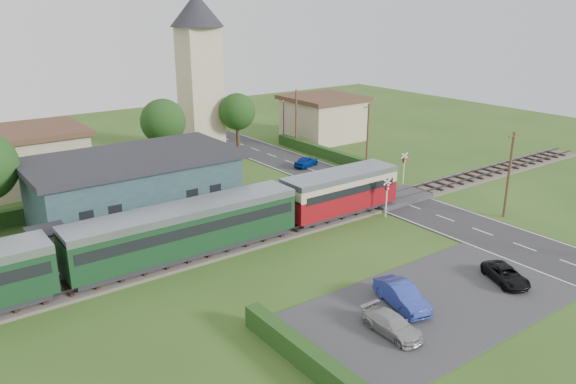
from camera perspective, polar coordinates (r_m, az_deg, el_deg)
ground at (r=42.29m, az=3.39°, el=-4.23°), size 120.00×120.00×0.00m
railway_track at (r=43.68m, az=1.72°, el=-3.28°), size 76.00×3.20×0.49m
road at (r=48.86m, az=12.48°, el=-1.43°), size 6.00×70.00×0.05m
car_park at (r=33.76m, az=14.63°, el=-10.99°), size 17.00×9.00×0.08m
crossing_deck at (r=50.05m, az=10.80°, el=-0.59°), size 6.20×3.40×0.45m
platform at (r=41.46m, az=-12.08°, el=-4.77°), size 30.00×3.00×0.45m
equipment_hut at (r=38.68m, az=-23.08°, el=-5.20°), size 2.30×2.30×2.55m
station_building at (r=45.68m, az=-15.33°, el=0.47°), size 16.00×9.00×5.30m
train at (r=36.87m, az=-14.75°, el=-4.70°), size 43.20×2.90×3.40m
church_tower at (r=65.53m, az=-9.03°, el=12.95°), size 6.00×6.00×17.60m
house_west at (r=57.46m, az=-25.15°, el=3.11°), size 10.80×8.80×5.50m
house_east at (r=71.54m, az=3.59°, el=7.58°), size 8.80×8.80×5.50m
hedge_carpark at (r=27.66m, az=1.53°, el=-16.13°), size 0.80×9.00×1.20m
hedge_roadside at (r=62.41m, az=4.14°, el=3.87°), size 0.80×18.00×1.20m
hedge_station at (r=50.35m, az=-17.02°, el=-0.46°), size 22.00×0.80×1.30m
tree_b at (r=58.82m, az=-12.58°, el=6.99°), size 4.60×4.60×7.34m
tree_c at (r=65.15m, az=-5.18°, el=8.12°), size 4.20×4.20×6.78m
utility_pole_b at (r=47.66m, az=21.54°, el=1.74°), size 1.40×0.22×7.00m
utility_pole_c at (r=57.39m, az=8.09°, el=5.55°), size 1.40×0.22×7.00m
utility_pole_d at (r=66.30m, az=0.82°, el=7.47°), size 1.40×0.22×7.00m
crossing_signal_near at (r=45.39m, az=10.02°, el=0.01°), size 0.84×0.28×3.28m
crossing_signal_far at (r=53.58m, az=11.72°, el=2.77°), size 0.84×0.28×3.28m
streetlamp_east at (r=71.42m, az=-0.45°, el=7.79°), size 0.30×0.30×5.15m
car_on_road at (r=59.24m, az=1.86°, el=3.12°), size 3.52×2.40×1.11m
car_park_blue at (r=32.79m, az=11.49°, el=-10.25°), size 2.33×4.27×1.34m
car_park_silver at (r=30.31m, az=10.50°, el=-13.07°), size 1.52×3.65×1.05m
car_park_dark at (r=37.28m, az=21.26°, el=-7.84°), size 2.94×3.91×0.99m
pedestrian_near at (r=44.17m, az=-4.16°, el=-1.29°), size 0.71×0.48×1.88m
pedestrian_far at (r=38.70m, az=-19.74°, el=-5.64°), size 0.83×0.91×1.52m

